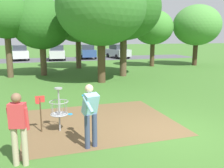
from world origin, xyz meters
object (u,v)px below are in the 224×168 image
parked_car_leftmost (19,53)px  parked_car_rightmost (118,51)px  player_throwing (90,112)px  tree_near_left (6,17)px  player_foreground_watching (18,125)px  tree_near_right (197,25)px  parked_car_center_left (57,52)px  tree_mid_left (153,27)px  parked_car_center_right (87,52)px  frisbee_mid_grass (70,114)px  disc_golf_basket (57,108)px  frisbee_near_basket (38,103)px  tree_mid_right (101,7)px  tree_far_center (124,8)px  tree_far_left (41,24)px  tree_mid_center (78,19)px

parked_car_leftmost → parked_car_rightmost: same height
player_throwing → tree_near_left: (-2.96, 12.90, 3.24)m
player_foreground_watching → tree_near_right: size_ratio=0.29×
parked_car_leftmost → parked_car_center_left: size_ratio=1.02×
tree_mid_left → parked_car_center_right: size_ratio=1.27×
player_throwing → frisbee_mid_grass: 3.13m
player_foreground_watching → parked_car_center_left: parked_car_center_left is taller
parked_car_rightmost → parked_car_center_left: bearing=-179.6°
player_foreground_watching → tree_mid_left: bearing=54.5°
frisbee_mid_grass → disc_golf_basket: bearing=-111.0°
disc_golf_basket → parked_car_leftmost: parked_car_leftmost is taller
frisbee_near_basket → parked_car_rightmost: (10.92, 20.62, 0.91)m
tree_mid_right → parked_car_rightmost: (6.88, 16.59, -3.73)m
tree_mid_left → parked_car_center_right: 11.63m
tree_near_left → parked_car_center_right: (8.46, 13.29, -3.31)m
parked_car_center_left → tree_far_center: bearing=-76.6°
player_throwing → tree_near_right: (14.33, 15.19, 2.99)m
parked_car_leftmost → tree_mid_left: bearing=-40.5°
disc_golf_basket → frisbee_mid_grass: disc_golf_basket is taller
tree_near_right → parked_car_leftmost: size_ratio=1.36×
tree_far_center → parked_car_leftmost: (-7.94, 15.63, -3.95)m
tree_far_left → frisbee_near_basket: bearing=-94.5°
parked_car_leftmost → parked_car_center_right: bearing=-3.0°
tree_near_right → parked_car_center_left: tree_near_right is taller
frisbee_near_basket → tree_near_left: (-1.71, 7.94, 4.22)m
frisbee_near_basket → frisbee_mid_grass: same height
disc_golf_basket → parked_car_center_left: 24.21m
tree_far_left → parked_car_center_left: bearing=80.1°
frisbee_near_basket → parked_car_center_left: 20.77m
tree_mid_left → frisbee_mid_grass: bearing=-127.9°
tree_near_left → parked_car_center_right: size_ratio=1.36×
tree_far_left → parked_car_center_left: 12.86m
player_throwing → tree_far_left: 13.48m
player_throwing → tree_far_center: tree_far_center is taller
tree_mid_center → parked_car_center_right: bearing=73.7°
disc_golf_basket → tree_far_center: (5.74, 9.58, 4.12)m
disc_golf_basket → tree_mid_center: (3.41, 15.12, 3.64)m
frisbee_near_basket → parked_car_center_left: (2.80, 20.56, 0.91)m
tree_mid_left → tree_mid_center: size_ratio=0.84×
parked_car_leftmost → tree_near_right: bearing=-33.6°
tree_mid_left → parked_car_leftmost: tree_mid_left is taller
tree_mid_center → parked_car_center_left: (-1.12, 8.99, -3.47)m
tree_mid_center → parked_car_center_right: size_ratio=1.51×
frisbee_near_basket → parked_car_leftmost: bearing=94.4°
tree_near_right → tree_far_center: (-9.32, -4.18, 0.89)m
tree_mid_center → parked_car_leftmost: bearing=119.0°
player_throwing → parked_car_center_left: parked_car_center_left is taller
player_foreground_watching → tree_mid_left: (11.56, 16.18, 2.78)m
tree_mid_left → parked_car_center_right: tree_mid_left is taller
tree_far_center → parked_car_rightmost: tree_far_center is taller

